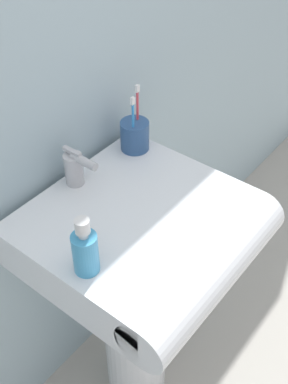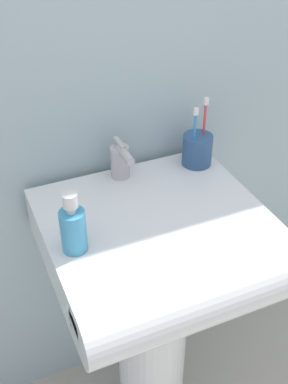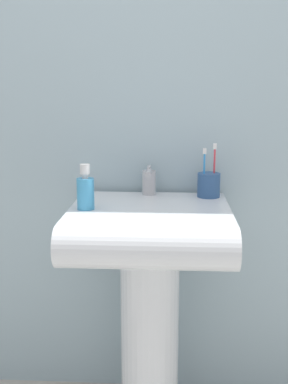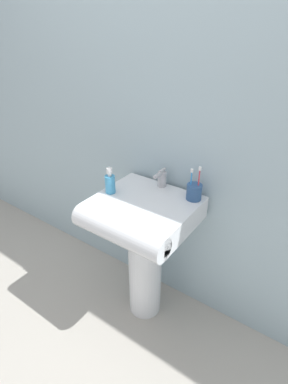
% 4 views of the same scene
% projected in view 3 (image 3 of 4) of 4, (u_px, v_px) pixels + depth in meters
% --- Properties ---
extents(wall_back, '(5.00, 0.05, 2.40)m').
position_uv_depth(wall_back, '(154.00, 92.00, 1.77)').
color(wall_back, '#9EB7C1').
rests_on(wall_back, ground).
extents(sink_pedestal, '(0.20, 0.20, 0.70)m').
position_uv_depth(sink_pedestal, '(150.00, 338.00, 1.69)').
color(sink_pedestal, white).
rests_on(sink_pedestal, ground).
extents(sink_basin, '(0.53, 0.52, 0.13)m').
position_uv_depth(sink_basin, '(149.00, 230.00, 1.55)').
color(sink_basin, white).
rests_on(sink_basin, sink_pedestal).
extents(faucet, '(0.05, 0.11, 0.11)m').
position_uv_depth(faucet, '(149.00, 181.00, 1.75)').
color(faucet, '#B7B7BC').
rests_on(faucet, sink_basin).
extents(toothbrush_cup, '(0.08, 0.08, 0.19)m').
position_uv_depth(toothbrush_cup, '(209.00, 184.00, 1.72)').
color(toothbrush_cup, '#2D5184').
rests_on(toothbrush_cup, sink_basin).
extents(soap_bottle, '(0.06, 0.06, 0.15)m').
position_uv_depth(soap_bottle, '(85.00, 191.00, 1.55)').
color(soap_bottle, '#3F99CC').
rests_on(soap_bottle, sink_basin).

